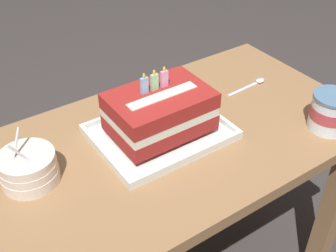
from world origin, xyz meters
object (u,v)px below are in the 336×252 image
(bowl_stack, at_px, (28,168))
(serving_spoon_near_tray, at_px, (255,83))
(ice_cream_tub, at_px, (331,112))
(foil_tray, at_px, (160,133))
(birthday_cake, at_px, (160,111))

(bowl_stack, relative_size, serving_spoon_near_tray, 0.88)
(ice_cream_tub, relative_size, serving_spoon_near_tray, 0.71)
(bowl_stack, bearing_deg, foil_tray, -4.67)
(bowl_stack, bearing_deg, ice_cream_tub, -18.99)
(birthday_cake, relative_size, ice_cream_tub, 2.32)
(birthday_cake, bearing_deg, bowl_stack, 175.34)
(foil_tray, distance_m, serving_spoon_near_tray, 0.40)
(birthday_cake, distance_m, serving_spoon_near_tray, 0.41)
(birthday_cake, height_order, bowl_stack, birthday_cake)
(birthday_cake, distance_m, ice_cream_tub, 0.46)
(serving_spoon_near_tray, bearing_deg, foil_tray, -172.98)
(birthday_cake, relative_size, bowl_stack, 1.88)
(foil_tray, distance_m, birthday_cake, 0.07)
(foil_tray, bearing_deg, ice_cream_tub, -29.80)
(serving_spoon_near_tray, bearing_deg, ice_cream_tub, -88.80)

